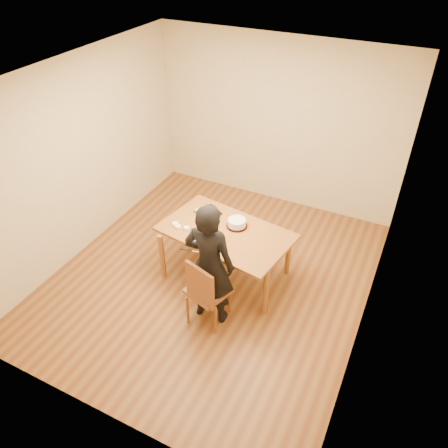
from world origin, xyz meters
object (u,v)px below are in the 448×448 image
at_px(dining_table, 226,233).
at_px(person, 209,265).
at_px(cake, 237,223).
at_px(cake_plate, 237,226).
at_px(dining_chair, 208,291).

bearing_deg(dining_table, person, -69.08).
xyz_separation_m(cake, person, (0.07, -0.89, 0.01)).
relative_size(cake_plate, cake, 1.13).
bearing_deg(cake, cake_plate, 0.00).
height_order(dining_table, cake, cake).
distance_m(dining_table, cake, 0.20).
relative_size(cake_plate, person, 0.17).
height_order(dining_table, person, person).
xyz_separation_m(dining_table, dining_chair, (0.15, -0.78, -0.28)).
height_order(dining_chair, person, person).
distance_m(dining_table, person, 0.75).
relative_size(dining_table, dining_chair, 3.75).
height_order(dining_chair, cake, cake).
xyz_separation_m(dining_table, cake_plate, (0.08, 0.16, 0.03)).
distance_m(cake_plate, cake, 0.05).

